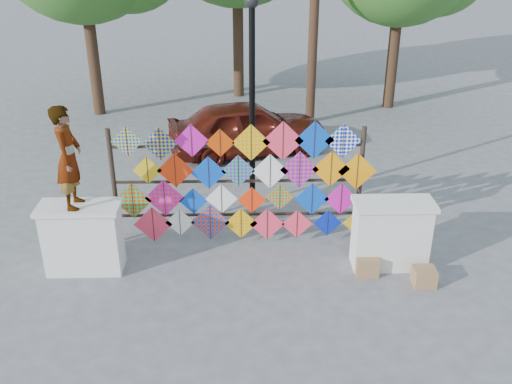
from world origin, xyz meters
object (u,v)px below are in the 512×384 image
lamppost (252,88)px  kite_rack (243,184)px  vendor_woman (68,157)px  sedan (248,128)px

lamppost → kite_rack: bearing=-98.8°
vendor_woman → sedan: size_ratio=0.42×
kite_rack → sedan: size_ratio=1.18×
lamppost → vendor_woman: bearing=-144.1°
kite_rack → vendor_woman: size_ratio=2.80×
kite_rack → lamppost: lamppost is taller
sedan → lamppost: 3.94m
kite_rack → sedan: (0.14, 4.68, -0.52)m
sedan → kite_rack: bearing=163.0°
vendor_woman → sedan: 6.51m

